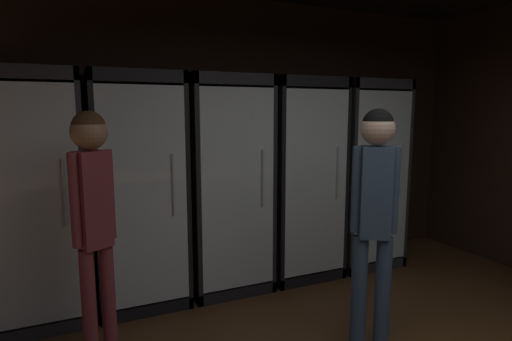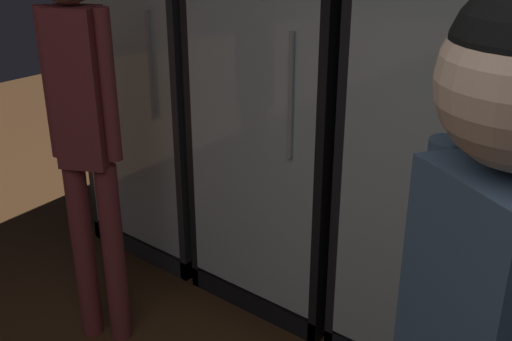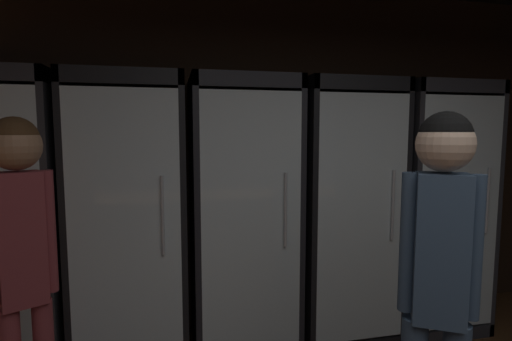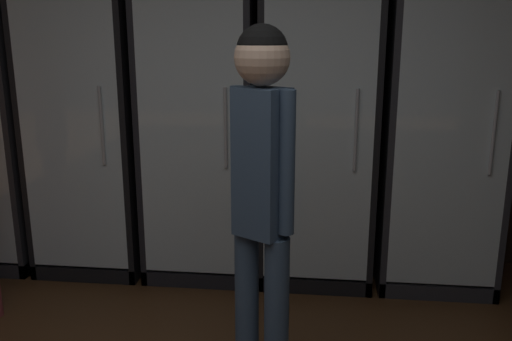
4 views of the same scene
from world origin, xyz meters
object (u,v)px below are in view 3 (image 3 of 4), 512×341
cooler_far_left (7,229)px  shopper_far (439,268)px  cooler_left (132,222)px  cooler_right (339,212)px  shopper_near (21,244)px  cooler_far_right (427,207)px  cooler_center (242,217)px

cooler_far_left → shopper_far: (2.15, -1.47, 0.09)m
cooler_left → cooler_right: same height
cooler_far_left → cooler_left: (0.80, 0.00, 0.01)m
shopper_near → cooler_far_right: bearing=17.9°
cooler_far_right → cooler_right: bearing=179.9°
cooler_right → shopper_near: 2.19m
shopper_far → shopper_near: bearing=162.0°
cooler_far_right → cooler_left: bearing=179.9°
cooler_left → cooler_far_left: bearing=-180.0°
cooler_left → cooler_far_right: size_ratio=1.00×
cooler_far_left → cooler_right: size_ratio=1.00×
cooler_center → cooler_right: (0.80, -0.00, 0.00)m
cooler_left → cooler_center: 0.80m
cooler_center → shopper_far: cooler_center is taller
cooler_far_left → shopper_near: 1.00m
cooler_far_left → cooler_far_right: size_ratio=1.00×
shopper_near → cooler_left: bearing=66.2°
cooler_far_left → cooler_far_right: (3.18, -0.00, 0.01)m
cooler_left → shopper_far: cooler_left is taller
cooler_center → cooler_far_right: 1.59m
cooler_far_left → cooler_center: same height
cooler_left → cooler_center: size_ratio=1.00×
cooler_left → shopper_near: (-0.40, -0.90, 0.13)m
cooler_right → cooler_far_left: bearing=180.0°
shopper_far → cooler_right: bearing=80.9°
cooler_left → cooler_far_right: (2.39, -0.00, 0.00)m
cooler_right → cooler_far_right: same height
cooler_left → cooler_far_right: bearing=-0.1°
cooler_far_right → shopper_far: (-1.03, -1.47, 0.07)m
cooler_far_right → shopper_near: cooler_far_right is taller
cooler_center → cooler_right: bearing=-0.1°
cooler_right → shopper_far: (-0.23, -1.47, 0.08)m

